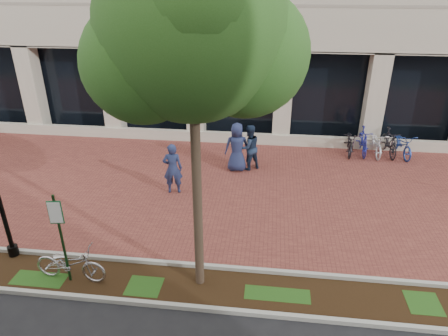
# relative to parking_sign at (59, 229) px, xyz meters

# --- Properties ---
(ground) EXTENTS (120.00, 120.00, 0.00)m
(ground) POSITION_rel_parking_sign_xyz_m (3.40, 5.40, -1.60)
(ground) COLOR black
(ground) RESTS_ON ground
(brick_plaza) EXTENTS (40.00, 9.00, 0.01)m
(brick_plaza) POSITION_rel_parking_sign_xyz_m (3.40, 5.40, -1.59)
(brick_plaza) COLOR brown
(brick_plaza) RESTS_ON ground
(planting_strip) EXTENTS (40.00, 1.50, 0.01)m
(planting_strip) POSITION_rel_parking_sign_xyz_m (3.40, 0.15, -1.59)
(planting_strip) COLOR black
(planting_strip) RESTS_ON ground
(curb_plaza_side) EXTENTS (40.00, 0.12, 0.12)m
(curb_plaza_side) POSITION_rel_parking_sign_xyz_m (3.40, 0.90, -1.54)
(curb_plaza_side) COLOR #A3A39A
(curb_plaza_side) RESTS_ON ground
(curb_street_side) EXTENTS (40.00, 0.12, 0.12)m
(curb_street_side) POSITION_rel_parking_sign_xyz_m (3.40, -0.60, -1.54)
(curb_street_side) COLOR #A3A39A
(curb_street_side) RESTS_ON ground
(parking_sign) EXTENTS (0.34, 0.07, 2.52)m
(parking_sign) POSITION_rel_parking_sign_xyz_m (0.00, 0.00, 0.00)
(parking_sign) COLOR #143716
(parking_sign) RESTS_ON ground
(street_tree) EXTENTS (4.42, 3.68, 8.05)m
(street_tree) POSITION_rel_parking_sign_xyz_m (3.38, 0.39, 4.37)
(street_tree) COLOR #4B372B
(street_tree) RESTS_ON ground
(locked_bicycle) EXTENTS (1.93, 0.77, 1.00)m
(locked_bicycle) POSITION_rel_parking_sign_xyz_m (0.04, 0.08, -1.10)
(locked_bicycle) COLOR #B1B0B5
(locked_bicycle) RESTS_ON ground
(pedestrian_left) EXTENTS (0.75, 0.56, 1.88)m
(pedestrian_left) POSITION_rel_parking_sign_xyz_m (1.56, 4.91, -0.66)
(pedestrian_left) COLOR navy
(pedestrian_left) RESTS_ON ground
(pedestrian_mid) EXTENTS (1.14, 1.09, 1.86)m
(pedestrian_mid) POSITION_rel_parking_sign_xyz_m (4.11, 7.19, -0.66)
(pedestrian_mid) COLOR #1A2943
(pedestrian_mid) RESTS_ON ground
(pedestrian_right) EXTENTS (1.05, 0.77, 1.98)m
(pedestrian_right) POSITION_rel_parking_sign_xyz_m (3.64, 7.01, -0.61)
(pedestrian_right) COLOR #1F284F
(pedestrian_right) RESTS_ON ground
(bike_rack_cluster) EXTENTS (3.10, 2.07, 1.16)m
(bike_rack_cluster) POSITION_rel_parking_sign_xyz_m (9.50, 9.34, -1.05)
(bike_rack_cluster) COLOR black
(bike_rack_cluster) RESTS_ON ground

